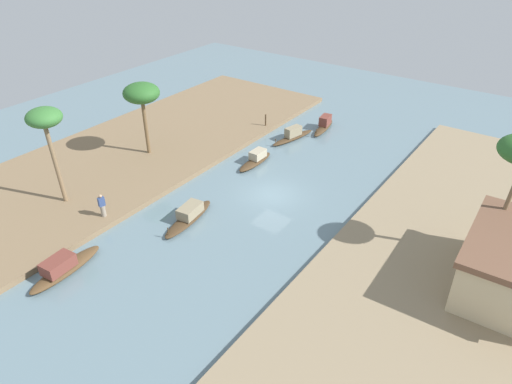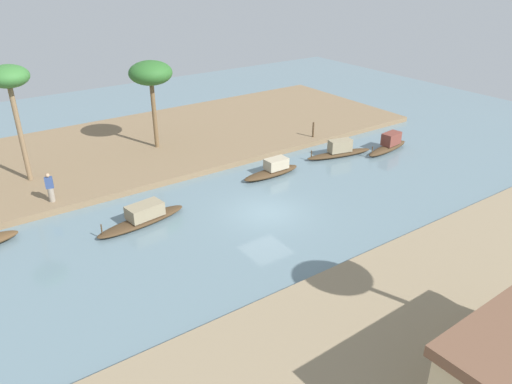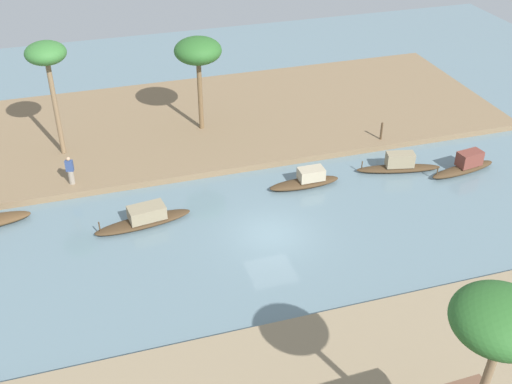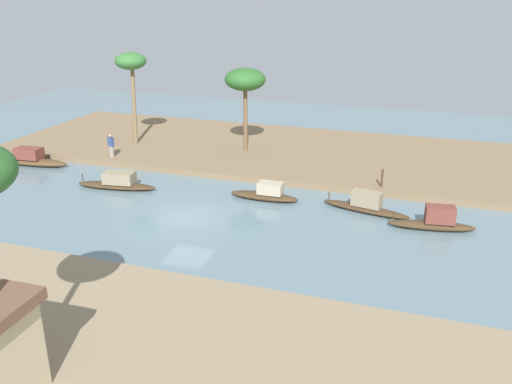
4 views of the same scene
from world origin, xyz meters
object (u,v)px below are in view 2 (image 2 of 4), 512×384
Objects in this scene: sampan_downstream_large at (339,151)px; person_on_near_bank at (50,189)px; sampan_open_hull at (273,170)px; palm_tree_left_near at (151,74)px; sampan_foreground at (143,217)px; palm_tree_left_far at (9,80)px; sampan_with_red_awning at (389,145)px; mooring_post at (313,130)px.

sampan_downstream_large is 19.60m from person_on_near_bank.
sampan_open_hull is 0.68× the size of palm_tree_left_near.
sampan_open_hull is at bearing 12.39° from sampan_downstream_large.
sampan_foreground is at bearing 139.49° from person_on_near_bank.
palm_tree_left_far reaches higher than palm_tree_left_near.
sampan_downstream_large is at bearing -180.00° from sampan_open_hull.
sampan_open_hull is at bearing -15.86° from sampan_with_red_awning.
sampan_foreground is 4.55× the size of mooring_post.
sampan_open_hull is at bearing 149.91° from palm_tree_left_far.
palm_tree_left_near reaches higher than mooring_post.
person_on_near_bank is at bearing -20.52° from sampan_with_red_awning.
mooring_post reaches higher than sampan_foreground.
sampan_downstream_large is 3.02× the size of person_on_near_bank.
palm_tree_left_near reaches higher than sampan_open_hull.
person_on_near_bank is (3.49, -4.83, 0.80)m from sampan_foreground.
sampan_downstream_large reaches higher than sampan_foreground.
sampan_downstream_large is (-6.04, 0.03, 0.03)m from sampan_open_hull.
person_on_near_bank reaches higher than mooring_post.
person_on_near_bank is at bearing -0.73° from mooring_post.
palm_tree_left_near is at bearing -24.88° from mooring_post.
sampan_with_red_awning is at bearing 124.74° from mooring_post.
sampan_with_red_awning is 0.86× the size of sampan_foreground.
palm_tree_left_far reaches higher than sampan_foreground.
person_on_near_bank is (19.23, -3.73, 0.77)m from sampan_downstream_large.
person_on_near_bank reaches higher than sampan_with_red_awning.
sampan_downstream_large is at bearing 176.28° from sampan_foreground.
sampan_downstream_large is 4.02m from sampan_with_red_awning.
palm_tree_left_far is at bearing 4.28° from palm_tree_left_near.
person_on_near_bank is at bearing 1.66° from sampan_downstream_large.
sampan_open_hull is 3.62× the size of mooring_post.
mooring_post is (-16.22, -4.58, 0.58)m from sampan_foreground.
sampan_with_red_awning reaches higher than sampan_open_hull.
palm_tree_left_near is at bearing -26.73° from sampan_downstream_large.
mooring_post is (3.31, -4.78, 0.51)m from sampan_with_red_awning.
palm_tree_left_far is (20.02, -4.36, 5.69)m from mooring_post.
mooring_post is at bearing -151.86° from sampan_open_hull.
sampan_downstream_large is 0.84× the size of palm_tree_left_near.
person_on_near_bank reaches higher than sampan_downstream_large.
person_on_near_bank is at bearing -15.45° from sampan_open_hull.
palm_tree_left_near is at bearing -126.74° from sampan_foreground.
palm_tree_left_far is (0.30, -4.11, 5.48)m from person_on_near_bank.
sampan_downstream_large is 15.78m from sampan_foreground.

